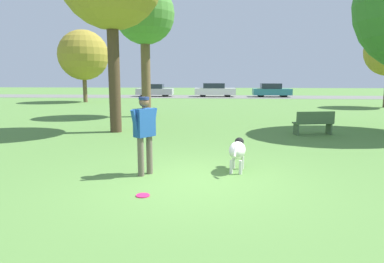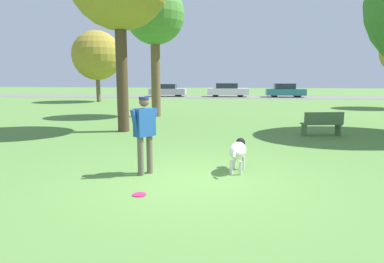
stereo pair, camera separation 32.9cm
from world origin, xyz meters
name	(u,v)px [view 1 (the left image)]	position (x,y,z in m)	size (l,w,h in m)	color
ground_plane	(193,181)	(0.00, 0.00, 0.00)	(120.00, 120.00, 0.00)	#56843D
far_road_strip	(214,97)	(0.00, 29.50, 0.01)	(120.00, 6.00, 0.01)	slate
person	(145,129)	(-1.03, 0.39, 0.97)	(0.49, 0.61, 1.63)	#665B4C
dog	(237,150)	(0.92, 0.85, 0.46)	(0.46, 1.09, 0.67)	silver
frisbee	(143,195)	(-0.79, -0.91, 0.01)	(0.24, 0.24, 0.02)	#E52366
tree_mid_center	(145,16)	(-3.25, 11.04, 5.06)	(3.01, 3.01, 6.67)	brown
tree_far_left	(83,55)	(-10.44, 20.91, 3.78)	(4.01, 4.01, 5.80)	brown
parked_car_silver	(155,90)	(-6.27, 29.46, 0.65)	(3.87, 1.88, 1.32)	#B7B7BC
parked_car_white	(215,90)	(0.06, 29.46, 0.70)	(4.28, 1.91, 1.41)	white
parked_car_teal	(272,90)	(5.93, 29.60, 0.68)	(3.88, 1.84, 1.40)	teal
park_bench	(314,122)	(3.88, 5.83, 0.45)	(1.45, 0.68, 0.84)	#4C6B42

